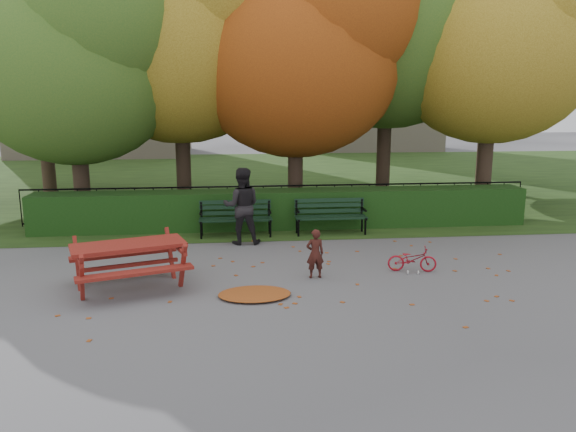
{
  "coord_description": "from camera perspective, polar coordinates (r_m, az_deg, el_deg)",
  "views": [
    {
      "loc": [
        -1.43,
        -10.07,
        3.37
      ],
      "look_at": [
        -0.25,
        1.2,
        1.0
      ],
      "focal_mm": 35.0,
      "sensor_mm": 36.0,
      "label": 1
    }
  ],
  "objects": [
    {
      "name": "tree_g",
      "position": [
        22.2,
        20.99,
        16.24
      ],
      "size": [
        6.3,
        6.0,
        8.55
      ],
      "color": "#2F221B",
      "rests_on": "ground"
    },
    {
      "name": "tree_f",
      "position": [
        20.26,
        -23.45,
        17.47
      ],
      "size": [
        6.93,
        6.6,
        9.19
      ],
      "color": "#2F221B",
      "rests_on": "ground"
    },
    {
      "name": "bicycle",
      "position": [
        11.43,
        12.5,
        -4.31
      ],
      "size": [
        1.0,
        0.51,
        0.5
      ],
      "primitive_type": "imported",
      "rotation": [
        0.0,
        0.0,
        1.38
      ],
      "color": "maroon",
      "rests_on": "ground"
    },
    {
      "name": "tree_d",
      "position": [
        18.28,
        11.64,
        19.8
      ],
      "size": [
        7.14,
        6.8,
        9.58
      ],
      "color": "#2F221B",
      "rests_on": "ground"
    },
    {
      "name": "tree_b",
      "position": [
        16.97,
        -9.91,
        18.53
      ],
      "size": [
        6.72,
        6.4,
        8.79
      ],
      "color": "#2F221B",
      "rests_on": "ground"
    },
    {
      "name": "building_right",
      "position": [
        39.31,
        8.18,
        15.54
      ],
      "size": [
        9.0,
        6.0,
        12.0
      ],
      "primitive_type": "cube",
      "color": "#B4A18E",
      "rests_on": "ground"
    },
    {
      "name": "bench_right",
      "position": [
        14.29,
        4.32,
        0.27
      ],
      "size": [
        1.8,
        0.57,
        0.88
      ],
      "color": "black",
      "rests_on": "ground"
    },
    {
      "name": "leaf_scatter",
      "position": [
        10.99,
        1.77,
        -6.01
      ],
      "size": [
        9.0,
        5.7,
        0.01
      ],
      "primitive_type": null,
      "color": "brown",
      "rests_on": "ground"
    },
    {
      "name": "child",
      "position": [
        10.73,
        2.77,
        -3.83
      ],
      "size": [
        0.37,
        0.26,
        0.96
      ],
      "primitive_type": "imported",
      "rotation": [
        0.0,
        0.0,
        3.23
      ],
      "color": "#3A1712",
      "rests_on": "ground"
    },
    {
      "name": "iron_fence",
      "position": [
        15.69,
        -0.68,
        1.41
      ],
      "size": [
        14.0,
        0.04,
        1.02
      ],
      "color": "black",
      "rests_on": "ground"
    },
    {
      "name": "adult",
      "position": [
        13.2,
        -4.72,
        1.02
      ],
      "size": [
        0.91,
        0.72,
        1.81
      ],
      "primitive_type": "imported",
      "rotation": [
        0.0,
        0.0,
        3.1
      ],
      "color": "black",
      "rests_on": "ground"
    },
    {
      "name": "picnic_table",
      "position": [
        10.47,
        -15.87,
        -3.68
      ],
      "size": [
        2.36,
        2.12,
        0.95
      ],
      "rotation": [
        0.0,
        0.0,
        0.32
      ],
      "color": "maroon",
      "rests_on": "ground"
    },
    {
      "name": "tree_a",
      "position": [
        16.13,
        -20.2,
        15.21
      ],
      "size": [
        5.88,
        5.6,
        7.48
      ],
      "color": "#2F221B",
      "rests_on": "ground"
    },
    {
      "name": "tree_c",
      "position": [
        16.25,
        2.12,
        16.94
      ],
      "size": [
        6.3,
        6.0,
        8.0
      ],
      "color": "#2F221B",
      "rests_on": "ground"
    },
    {
      "name": "hedge",
      "position": [
        14.92,
        -0.39,
        0.72
      ],
      "size": [
        13.0,
        0.9,
        1.0
      ],
      "primitive_type": "cube",
      "color": "black",
      "rests_on": "ground"
    },
    {
      "name": "tree_e",
      "position": [
        17.81,
        21.49,
        16.55
      ],
      "size": [
        6.09,
        5.8,
        8.16
      ],
      "color": "#2F221B",
      "rests_on": "ground"
    },
    {
      "name": "leaf_pile",
      "position": [
        9.87,
        -3.42,
        -7.9
      ],
      "size": [
        1.37,
        1.03,
        0.09
      ],
      "primitive_type": "ellipsoid",
      "rotation": [
        0.0,
        0.0,
        0.12
      ],
      "color": "brown",
      "rests_on": "ground"
    },
    {
      "name": "grass_strip",
      "position": [
        24.34,
        -2.59,
        3.86
      ],
      "size": [
        90.0,
        90.0,
        0.0
      ],
      "primitive_type": "plane",
      "color": "#1C3112",
      "rests_on": "ground"
    },
    {
      "name": "bench_left",
      "position": [
        14.06,
        -5.35,
        0.07
      ],
      "size": [
        1.8,
        0.57,
        0.88
      ],
      "color": "black",
      "rests_on": "ground"
    },
    {
      "name": "ground",
      "position": [
        10.71,
        1.99,
        -6.53
      ],
      "size": [
        90.0,
        90.0,
        0.0
      ],
      "primitive_type": "plane",
      "color": "slate",
      "rests_on": "ground"
    },
    {
      "name": "building_left",
      "position": [
        37.08,
        -18.66,
        17.62
      ],
      "size": [
        10.0,
        7.0,
        15.0
      ],
      "primitive_type": "cube",
      "color": "#B4A18E",
      "rests_on": "ground"
    }
  ]
}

